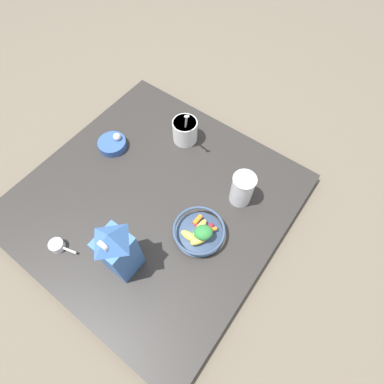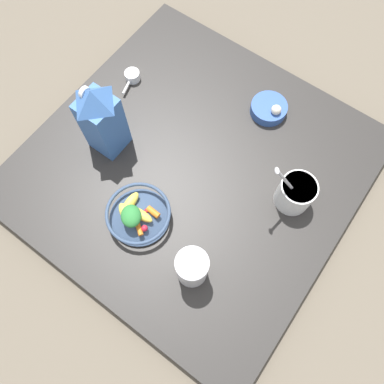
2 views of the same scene
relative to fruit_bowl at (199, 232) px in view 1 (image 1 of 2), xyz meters
name	(u,v)px [view 1 (image 1 of 2)]	position (x,y,z in m)	size (l,w,h in m)	color
ground_plane	(155,203)	(-0.23, 0.02, -0.08)	(6.00, 6.00, 0.00)	#665B4C
countertop	(154,200)	(-0.23, 0.02, -0.06)	(0.94, 0.94, 0.04)	#2D2B28
fruit_bowl	(199,232)	(0.00, 0.00, 0.00)	(0.18, 0.18, 0.08)	#384C6B
milk_carton	(118,251)	(-0.14, -0.23, 0.10)	(0.10, 0.10, 0.26)	#3D6BB2
yogurt_tub	(185,130)	(-0.31, 0.32, 0.02)	(0.12, 0.13, 0.23)	white
drinking_cup	(242,189)	(0.04, 0.21, 0.04)	(0.09, 0.09, 0.14)	white
measuring_scoop	(57,246)	(-0.37, -0.32, -0.02)	(0.10, 0.05, 0.03)	white
garlic_bowl	(113,144)	(-0.52, 0.11, -0.02)	(0.12, 0.12, 0.06)	#3356A3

